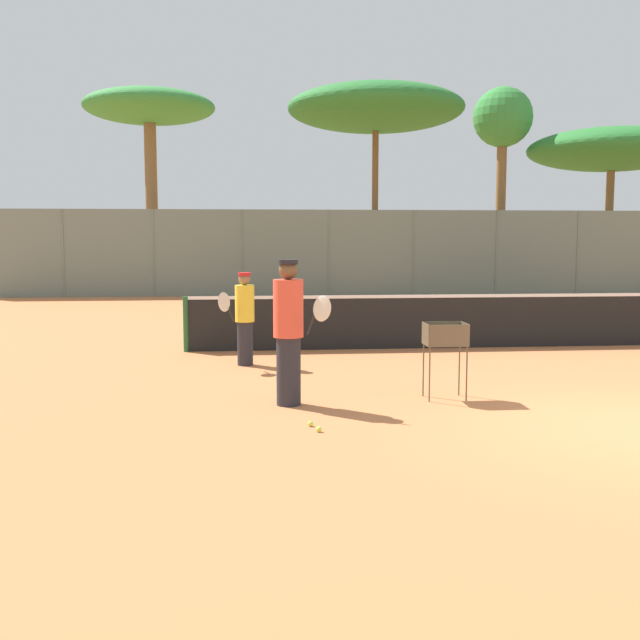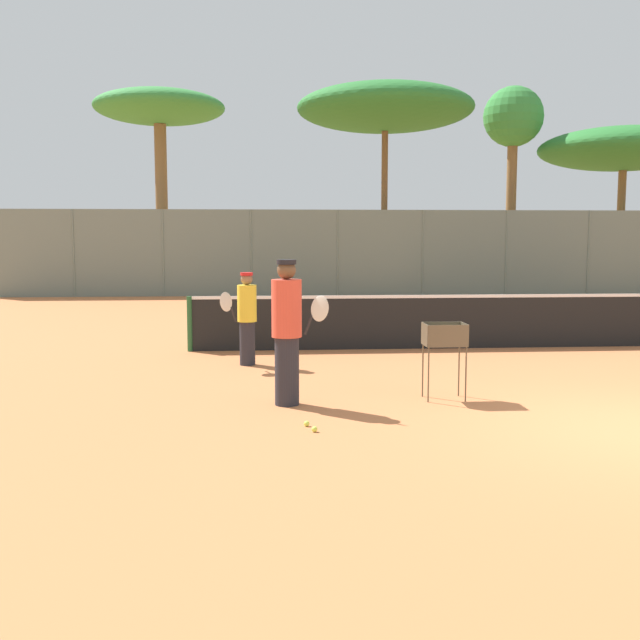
{
  "view_description": "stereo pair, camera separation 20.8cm",
  "coord_description": "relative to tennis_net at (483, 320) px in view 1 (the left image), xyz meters",
  "views": [
    {
      "loc": [
        -4.66,
        -7.96,
        2.21
      ],
      "look_at": [
        -3.62,
        2.84,
        1.0
      ],
      "focal_mm": 42.0,
      "sensor_mm": 36.0,
      "label": 1
    },
    {
      "loc": [
        -4.45,
        -7.98,
        2.21
      ],
      "look_at": [
        -3.62,
        2.84,
        1.0
      ],
      "focal_mm": 42.0,
      "sensor_mm": 36.0,
      "label": 2
    }
  ],
  "objects": [
    {
      "name": "tennis_ball_6",
      "position": [
        -3.92,
        -1.2,
        -0.53
      ],
      "size": [
        0.07,
        0.07,
        0.07
      ],
      "primitive_type": "sphere",
      "color": "#D1E54C",
      "rests_on": "ground_plane"
    },
    {
      "name": "player_red_cap",
      "position": [
        -4.73,
        -1.65,
        0.28
      ],
      "size": [
        0.65,
        0.72,
        1.6
      ],
      "rotation": [
        0.0,
        0.0,
        4.0
      ],
      "color": "#26262D",
      "rests_on": "ground_plane"
    },
    {
      "name": "back_fence",
      "position": [
        -0.0,
        13.68,
        1.05
      ],
      "size": [
        29.35,
        0.08,
        3.22
      ],
      "color": "slate",
      "rests_on": "ground_plane"
    },
    {
      "name": "tennis_ball_4",
      "position": [
        -3.88,
        -6.2,
        -0.53
      ],
      "size": [
        0.07,
        0.07,
        0.07
      ],
      "primitive_type": "sphere",
      "color": "#D1E54C",
      "rests_on": "ground_plane"
    },
    {
      "name": "tennis_ball_5",
      "position": [
        -4.07,
        -2.96,
        -0.53
      ],
      "size": [
        0.07,
        0.07,
        0.07
      ],
      "primitive_type": "sphere",
      "color": "#D1E54C",
      "rests_on": "ground_plane"
    },
    {
      "name": "tree_0",
      "position": [
        -8.54,
        16.71,
        6.66
      ],
      "size": [
        5.24,
        5.24,
        8.04
      ],
      "color": "brown",
      "rests_on": "ground_plane"
    },
    {
      "name": "tree_2",
      "position": [
        10.57,
        16.13,
        5.25
      ],
      "size": [
        6.97,
        6.97,
        6.71
      ],
      "color": "brown",
      "rests_on": "ground_plane"
    },
    {
      "name": "ball_cart",
      "position": [
        -2.0,
        -4.6,
        0.25
      ],
      "size": [
        0.56,
        0.41,
        1.04
      ],
      "color": "brown",
      "rests_on": "ground_plane"
    },
    {
      "name": "player_white_outfit",
      "position": [
        -4.14,
        -4.79,
        0.43
      ],
      "size": [
        0.75,
        0.75,
        1.91
      ],
      "rotation": [
        0.0,
        0.0,
        5.5
      ],
      "color": "#26262D",
      "rests_on": "ground_plane"
    },
    {
      "name": "tree_1",
      "position": [
        0.4,
        15.31,
        6.65
      ],
      "size": [
        6.95,
        6.95,
        8.09
      ],
      "color": "brown",
      "rests_on": "ground_plane"
    },
    {
      "name": "tree_3",
      "position": [
        6.03,
        16.69,
        6.37
      ],
      "size": [
        2.49,
        2.49,
        8.44
      ],
      "color": "brown",
      "rests_on": "ground_plane"
    },
    {
      "name": "tennis_net",
      "position": [
        0.0,
        0.0,
        0.0
      ],
      "size": [
        11.84,
        0.1,
        1.07
      ],
      "color": "#26592D",
      "rests_on": "ground_plane"
    },
    {
      "name": "tennis_ball_7",
      "position": [
        -3.95,
        -5.94,
        -0.53
      ],
      "size": [
        0.07,
        0.07,
        0.07
      ],
      "primitive_type": "sphere",
      "color": "#D1E54C",
      "rests_on": "ground_plane"
    }
  ]
}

